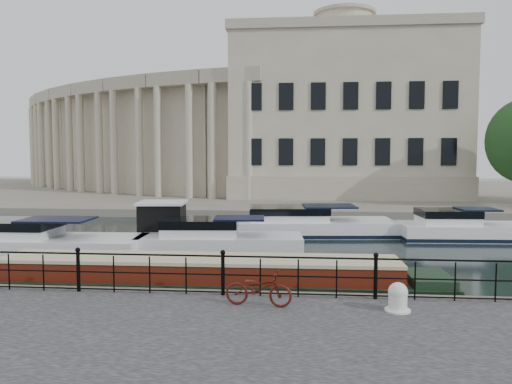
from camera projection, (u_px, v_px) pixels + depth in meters
ground_plane at (234, 292)px, 15.59m from camera, size 160.00×160.00×0.00m
far_bank at (282, 192)px, 54.30m from camera, size 120.00×42.00×0.55m
railing at (223, 271)px, 13.26m from camera, size 24.14×0.14×1.22m
civic_building at (271, 127)px, 49.63m from camera, size 53.55×31.84×16.85m
bicycle at (259, 288)px, 12.32m from camera, size 1.72×0.77×0.88m
mooring_bollard at (398, 298)px, 11.91m from camera, size 0.62×0.62×0.70m
narrowboat at (199, 284)px, 15.14m from camera, size 15.04×2.20×1.55m
harbour_hut at (163, 226)px, 23.48m from camera, size 3.18×2.74×2.18m
cabin_cruisers at (244, 237)px, 23.93m from camera, size 27.71×10.35×1.99m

